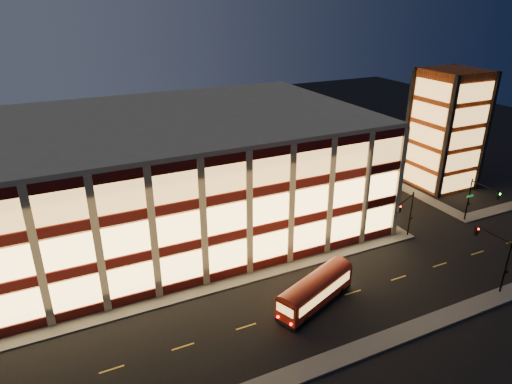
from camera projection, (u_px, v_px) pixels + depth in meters
ground at (240, 286)px, 47.51m from camera, size 200.00×200.00×0.00m
sidewalk_office_south at (209, 288)px, 47.12m from camera, size 54.00×2.00×0.15m
sidewalk_office_east at (331, 190)px, 70.69m from camera, size 2.00×30.00×0.15m
sidewalk_tower_south at (496, 210)px, 64.23m from camera, size 14.00×2.00×0.15m
sidewalk_tower_west at (387, 179)px, 75.07m from camera, size 2.00×30.00×0.15m
sidewalk_near at (305, 371)px, 36.73m from camera, size 100.00×2.00×0.15m
office_building at (164, 173)px, 57.46m from camera, size 50.45×30.45×14.50m
stair_tower at (446, 130)px, 69.73m from camera, size 8.60×8.60×18.00m
traffic_signal_far at (407, 210)px, 54.91m from camera, size 3.79×1.87×6.00m
traffic_signal_right at (479, 196)px, 58.70m from camera, size 1.20×4.37×6.00m
traffic_signal_near at (495, 251)px, 46.10m from camera, size 0.32×4.45×6.00m
trolley_bus at (316, 289)px, 44.10m from camera, size 9.63×5.72×3.19m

